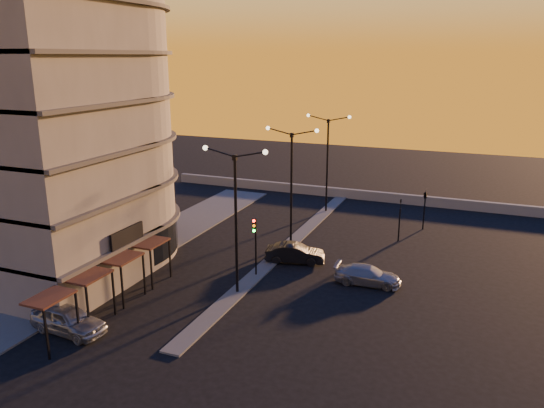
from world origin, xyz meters
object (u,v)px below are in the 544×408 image
(car_sedan, at_px, (295,253))
(car_hatchback, at_px, (68,319))
(car_wagon, at_px, (368,275))
(traffic_light_main, at_px, (255,237))
(streetlamp_mid, at_px, (291,177))

(car_sedan, bearing_deg, car_hatchback, 136.65)
(car_hatchback, bearing_deg, car_wagon, -43.23)
(car_sedan, relative_size, car_wagon, 0.98)
(car_wagon, bearing_deg, traffic_light_main, 99.38)
(streetlamp_mid, distance_m, car_hatchback, 19.77)
(streetlamp_mid, height_order, traffic_light_main, streetlamp_mid)
(car_hatchback, distance_m, car_wagon, 18.79)
(streetlamp_mid, height_order, car_sedan, streetlamp_mid)
(car_sedan, distance_m, car_wagon, 6.10)
(streetlamp_mid, relative_size, traffic_light_main, 2.24)
(traffic_light_main, distance_m, car_wagon, 7.98)
(streetlamp_mid, xyz_separation_m, car_sedan, (1.65, -3.59, -4.88))
(streetlamp_mid, relative_size, car_sedan, 2.19)
(streetlamp_mid, relative_size, car_hatchback, 2.10)
(traffic_light_main, xyz_separation_m, car_wagon, (7.47, 1.71, -2.25))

